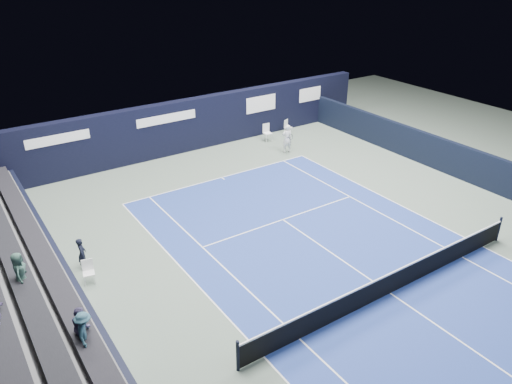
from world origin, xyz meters
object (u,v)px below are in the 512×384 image
(folding_chair_back_a, at_px, (267,131))
(tennis_net, at_px, (392,282))
(line_judge_chair, at_px, (88,270))
(folding_chair_back_b, at_px, (287,126))
(tennis_player, at_px, (287,138))

(folding_chair_back_a, distance_m, tennis_net, 16.06)
(folding_chair_back_a, xyz_separation_m, line_judge_chair, (-13.92, -8.51, -0.10))
(folding_chair_back_b, bearing_deg, folding_chair_back_a, 166.50)
(folding_chair_back_a, distance_m, tennis_player, 2.30)
(line_judge_chair, bearing_deg, folding_chair_back_b, 41.94)
(folding_chair_back_b, relative_size, tennis_player, 0.56)
(line_judge_chair, xyz_separation_m, tennis_player, (13.77, 6.22, 0.34))
(folding_chair_back_b, xyz_separation_m, tennis_net, (-7.06, -15.43, -0.03))
(folding_chair_back_a, distance_m, line_judge_chair, 16.32)
(folding_chair_back_a, height_order, tennis_net, tennis_net)
(tennis_net, bearing_deg, tennis_player, 68.37)
(folding_chair_back_a, relative_size, line_judge_chair, 1.19)
(folding_chair_back_b, relative_size, line_judge_chair, 1.04)
(folding_chair_back_a, height_order, tennis_player, tennis_player)
(folding_chair_back_a, relative_size, tennis_player, 0.64)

